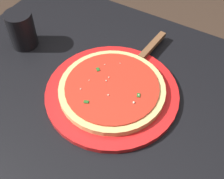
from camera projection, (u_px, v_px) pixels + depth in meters
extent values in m
cube|color=black|center=(65.00, 70.00, 1.40)|extent=(0.06, 0.06, 0.75)
cube|color=black|center=(95.00, 107.00, 0.78)|extent=(0.95, 0.83, 0.03)
cylinder|color=red|center=(112.00, 93.00, 0.78)|extent=(0.35, 0.35, 0.01)
cylinder|color=#DBB26B|center=(112.00, 89.00, 0.77)|extent=(0.27, 0.27, 0.02)
cylinder|color=red|center=(112.00, 86.00, 0.76)|extent=(0.24, 0.24, 0.00)
sphere|color=#EFEACC|center=(89.00, 80.00, 0.77)|extent=(0.00, 0.00, 0.00)
sphere|color=#EFEACC|center=(108.00, 81.00, 0.77)|extent=(0.00, 0.00, 0.00)
sphere|color=#EFEACC|center=(81.00, 89.00, 0.75)|extent=(0.00, 0.00, 0.00)
sphere|color=#EFEACC|center=(120.00, 63.00, 0.81)|extent=(0.00, 0.00, 0.00)
sphere|color=#EFEACC|center=(134.00, 103.00, 0.72)|extent=(0.01, 0.01, 0.01)
sphere|color=#EFEACC|center=(108.00, 95.00, 0.74)|extent=(0.00, 0.00, 0.00)
sphere|color=#EFEACC|center=(105.00, 64.00, 0.81)|extent=(0.00, 0.00, 0.00)
sphere|color=#EFEACC|center=(109.00, 77.00, 0.78)|extent=(0.00, 0.00, 0.00)
sphere|color=#EFEACC|center=(139.00, 95.00, 0.74)|extent=(0.00, 0.00, 0.00)
cube|color=#23561E|center=(86.00, 102.00, 0.73)|extent=(0.01, 0.01, 0.00)
cube|color=#23561E|center=(98.00, 69.00, 0.80)|extent=(0.01, 0.01, 0.00)
cube|color=#23561E|center=(139.00, 95.00, 0.74)|extent=(0.01, 0.01, 0.00)
cube|color=silver|center=(132.00, 69.00, 0.82)|extent=(0.08, 0.10, 0.00)
cube|color=brown|center=(152.00, 45.00, 0.88)|extent=(0.03, 0.13, 0.01)
cylinder|color=black|center=(21.00, 30.00, 0.87)|extent=(0.08, 0.08, 0.11)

